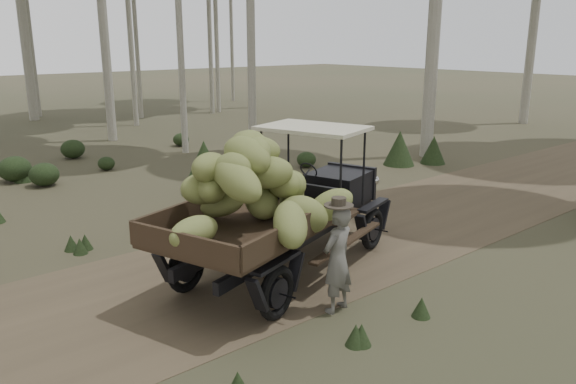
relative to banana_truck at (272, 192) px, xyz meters
name	(u,v)px	position (x,y,z in m)	size (l,w,h in m)	color
ground	(185,289)	(-1.26, 0.63, -1.49)	(120.00, 120.00, 0.00)	#473D2B
dirt_track	(185,289)	(-1.26, 0.63, -1.49)	(70.00, 4.00, 0.01)	brown
banana_truck	(272,192)	(0.00, 0.00, 0.00)	(5.32, 3.37, 2.57)	black
farmer	(337,258)	(0.06, -1.40, -0.69)	(0.62, 0.48, 1.69)	#5F5D56
undergrowth	(82,305)	(-3.06, 0.00, -0.95)	(24.17, 23.12, 1.40)	#233319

